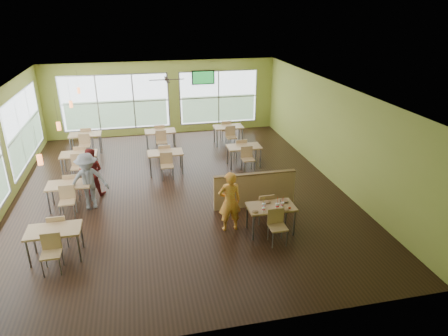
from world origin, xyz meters
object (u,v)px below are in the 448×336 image
at_px(main_table, 271,210).
at_px(half_wall_divider, 255,190).
at_px(man_plaid, 230,201).
at_px(food_basket, 284,201).

relative_size(main_table, half_wall_divider, 0.63).
xyz_separation_m(half_wall_divider, man_plaid, (-1.00, -1.11, 0.29)).
distance_m(man_plaid, food_basket, 1.41).
height_order(man_plaid, food_basket, man_plaid).
distance_m(main_table, man_plaid, 1.07).
relative_size(main_table, man_plaid, 0.93).
height_order(main_table, man_plaid, man_plaid).
xyz_separation_m(main_table, half_wall_divider, (0.00, 1.45, -0.11)).
bearing_deg(main_table, food_basket, 19.93).
distance_m(half_wall_divider, food_basket, 1.39).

